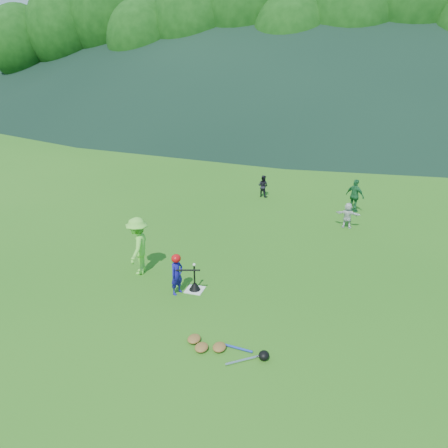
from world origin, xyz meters
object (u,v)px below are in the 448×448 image
fielder_b (263,186)px  fielder_d (348,215)px  batting_tee (195,286)px  adult_coach (138,246)px  home_plate (195,290)px  fielder_c (355,196)px  equipment_pile (219,347)px  batter_child (177,275)px

fielder_b → fielder_d: size_ratio=1.03×
fielder_d → batting_tee: fielder_d is taller
adult_coach → home_plate: bearing=63.4°
fielder_c → equipment_pile: fielder_c is taller
adult_coach → batting_tee: adult_coach is taller
fielder_b → batting_tee: size_ratio=1.38×
equipment_pile → home_plate: bearing=122.7°
fielder_b → adult_coach: bearing=91.5°
fielder_b → fielder_c: 3.83m
fielder_b → batter_child: bearing=102.3°
batter_child → fielder_b: bearing=17.5°
batter_child → adult_coach: bearing=83.2°
equipment_pile → fielder_c: bearing=76.3°
fielder_d → equipment_pile: fielder_d is taller
home_plate → fielder_d: (3.52, 5.64, 0.45)m
batting_tee → equipment_pile: 2.53m
fielder_d → batting_tee: (-3.52, -5.64, -0.33)m
fielder_c → batting_tee: bearing=93.7°
home_plate → batter_child: size_ratio=0.42×
fielder_c → batting_tee: 8.27m
home_plate → fielder_d: size_ratio=0.49×
fielder_c → fielder_d: bearing=114.9°
adult_coach → batter_child: bearing=50.9°
equipment_pile → fielder_b: bearing=98.0°
fielder_c → fielder_d: size_ratio=1.41×
fielder_c → equipment_pile: (-2.31, -9.51, -0.58)m
batter_child → equipment_pile: bearing=-117.4°
adult_coach → fielder_c: (5.50, 6.94, -0.17)m
batter_child → fielder_d: 7.07m
home_plate → fielder_b: fielder_b is taller
home_plate → fielder_c: 8.27m
fielder_c → batting_tee: size_ratio=1.89×
batting_tee → fielder_c: bearing=63.5°
adult_coach → batting_tee: bearing=63.4°
home_plate → fielder_b: 8.17m
fielder_d → batting_tee: bearing=61.6°
fielder_d → fielder_c: bearing=-91.7°
home_plate → adult_coach: adult_coach is taller
batting_tee → fielder_d: bearing=58.0°
fielder_d → batting_tee: size_ratio=1.34×
batter_child → fielder_d: batter_child is taller
fielder_d → equipment_pile: (-2.15, -7.76, -0.39)m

